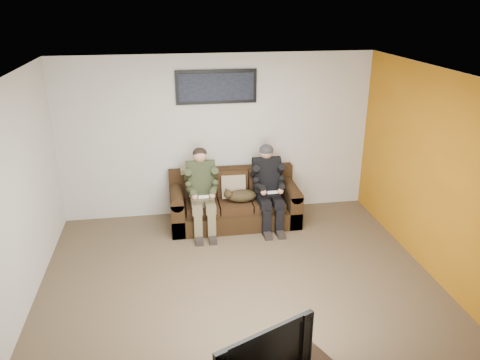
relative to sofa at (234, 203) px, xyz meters
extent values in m
plane|color=brown|center=(-0.19, -1.82, -0.31)|extent=(5.00, 5.00, 0.00)
plane|color=silver|center=(-0.19, -1.82, 2.29)|extent=(5.00, 5.00, 0.00)
plane|color=beige|center=(-0.19, 0.43, 0.99)|extent=(5.00, 0.00, 5.00)
plane|color=beige|center=(-0.19, -4.07, 0.99)|extent=(5.00, 0.00, 5.00)
plane|color=beige|center=(-2.69, -1.82, 0.99)|extent=(0.00, 4.50, 4.50)
plane|color=beige|center=(2.31, -1.82, 0.99)|extent=(0.00, 4.50, 4.50)
plane|color=#B36E11|center=(2.30, -1.82, 0.99)|extent=(0.00, 4.50, 4.50)
cube|color=black|center=(0.00, -0.07, -0.17)|extent=(2.01, 0.87, 0.27)
cube|color=black|center=(0.00, 0.27, 0.24)|extent=(2.01, 0.18, 0.55)
cube|color=black|center=(-0.90, -0.07, -0.04)|extent=(0.20, 0.87, 0.55)
cube|color=black|center=(0.90, -0.07, -0.04)|extent=(0.20, 0.87, 0.55)
cylinder|color=black|center=(-0.90, -0.07, 0.24)|extent=(0.20, 0.87, 0.20)
cylinder|color=black|center=(0.90, -0.07, 0.24)|extent=(0.20, 0.87, 0.20)
cube|color=#372110|center=(-0.52, -0.12, 0.03)|extent=(0.50, 0.55, 0.13)
cube|color=#372110|center=(-0.52, 0.14, 0.29)|extent=(0.50, 0.13, 0.40)
cube|color=#372110|center=(0.00, -0.12, 0.03)|extent=(0.50, 0.55, 0.13)
cube|color=#372110|center=(0.00, 0.14, 0.29)|extent=(0.50, 0.13, 0.40)
cube|color=#372110|center=(0.52, -0.12, 0.03)|extent=(0.50, 0.55, 0.13)
cube|color=#372110|center=(0.52, 0.14, 0.29)|extent=(0.50, 0.13, 0.40)
cube|color=#9E8567|center=(0.00, 0.04, 0.27)|extent=(0.38, 0.18, 0.38)
cube|color=tan|center=(-0.61, 0.25, 0.51)|extent=(0.41, 0.20, 0.07)
cube|color=#6F6245|center=(-0.52, -0.14, 0.16)|extent=(0.36, 0.30, 0.14)
cube|color=#323821|center=(-0.52, -0.04, 0.46)|extent=(0.40, 0.30, 0.53)
cylinder|color=#323821|center=(-0.52, -0.02, 0.67)|extent=(0.44, 0.18, 0.18)
sphere|color=tan|center=(-0.52, 0.00, 0.83)|extent=(0.21, 0.21, 0.21)
cube|color=#6F6245|center=(-0.62, -0.34, 0.15)|extent=(0.15, 0.42, 0.13)
cube|color=#6F6245|center=(-0.42, -0.34, 0.15)|extent=(0.15, 0.42, 0.13)
cube|color=#6F6245|center=(-0.62, -0.54, -0.11)|extent=(0.12, 0.13, 0.40)
cube|color=#6F6245|center=(-0.42, -0.54, -0.11)|extent=(0.12, 0.13, 0.40)
cube|color=black|center=(-0.62, -0.62, -0.27)|extent=(0.11, 0.26, 0.08)
cube|color=black|center=(-0.42, -0.62, -0.27)|extent=(0.11, 0.26, 0.08)
cylinder|color=#323821|center=(-0.72, -0.11, 0.56)|extent=(0.11, 0.30, 0.28)
cylinder|color=#323821|center=(-0.32, -0.11, 0.56)|extent=(0.11, 0.30, 0.28)
cylinder|color=#323821|center=(-0.69, -0.33, 0.40)|extent=(0.14, 0.32, 0.15)
cylinder|color=#323821|center=(-0.35, -0.33, 0.40)|extent=(0.14, 0.32, 0.15)
sphere|color=tan|center=(-0.65, -0.45, 0.35)|extent=(0.09, 0.09, 0.09)
sphere|color=tan|center=(-0.39, -0.45, 0.35)|extent=(0.09, 0.09, 0.09)
cube|color=white|center=(-0.52, -0.47, 0.35)|extent=(0.15, 0.04, 0.03)
ellipsoid|color=black|center=(-0.52, 0.01, 0.86)|extent=(0.22, 0.22, 0.17)
cube|color=black|center=(0.52, -0.14, 0.16)|extent=(0.36, 0.30, 0.14)
cube|color=black|center=(0.52, -0.04, 0.46)|extent=(0.40, 0.30, 0.53)
cylinder|color=black|center=(0.52, -0.02, 0.67)|extent=(0.44, 0.18, 0.18)
sphere|color=tan|center=(0.52, 0.00, 0.83)|extent=(0.21, 0.21, 0.21)
cube|color=black|center=(0.42, -0.34, 0.15)|extent=(0.15, 0.42, 0.13)
cube|color=black|center=(0.62, -0.34, 0.15)|extent=(0.15, 0.42, 0.13)
cube|color=black|center=(0.42, -0.54, -0.11)|extent=(0.12, 0.13, 0.40)
cube|color=black|center=(0.62, -0.54, -0.11)|extent=(0.12, 0.13, 0.40)
cube|color=black|center=(0.42, -0.62, -0.27)|extent=(0.11, 0.26, 0.08)
cube|color=black|center=(0.62, -0.62, -0.27)|extent=(0.11, 0.26, 0.08)
cylinder|color=black|center=(0.32, -0.11, 0.56)|extent=(0.11, 0.30, 0.28)
cylinder|color=black|center=(0.72, -0.11, 0.56)|extent=(0.11, 0.30, 0.28)
cylinder|color=black|center=(0.35, -0.33, 0.40)|extent=(0.14, 0.32, 0.15)
cylinder|color=black|center=(0.69, -0.33, 0.40)|extent=(0.14, 0.32, 0.15)
sphere|color=tan|center=(0.39, -0.45, 0.35)|extent=(0.09, 0.09, 0.09)
sphere|color=tan|center=(0.65, -0.45, 0.35)|extent=(0.09, 0.09, 0.09)
cube|color=white|center=(0.52, -0.47, 0.35)|extent=(0.15, 0.04, 0.03)
ellipsoid|color=black|center=(0.52, 0.00, 0.86)|extent=(0.22, 0.22, 0.19)
ellipsoid|color=#48381C|center=(0.10, -0.16, 0.19)|extent=(0.47, 0.26, 0.19)
sphere|color=#48381C|center=(-0.12, -0.19, 0.24)|extent=(0.14, 0.14, 0.14)
cone|color=#48381C|center=(-0.14, -0.22, 0.31)|extent=(0.04, 0.04, 0.04)
cone|color=#48381C|center=(-0.14, -0.15, 0.31)|extent=(0.04, 0.04, 0.04)
cylinder|color=#48381C|center=(0.34, -0.11, 0.15)|extent=(0.26, 0.13, 0.08)
cube|color=black|center=(-0.20, 0.40, 1.79)|extent=(1.25, 0.04, 0.52)
cube|color=black|center=(-0.20, 0.37, 1.79)|extent=(1.15, 0.01, 0.42)
imported|color=black|center=(-0.36, -3.77, 0.38)|extent=(0.92, 0.50, 0.55)
camera|label=1|loc=(-1.00, -6.74, 3.09)|focal=35.00mm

